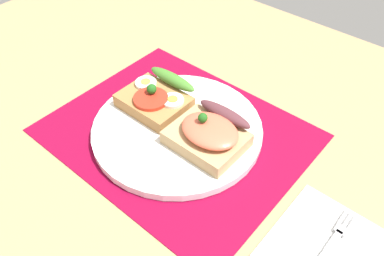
{
  "coord_description": "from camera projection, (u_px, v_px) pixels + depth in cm",
  "views": [
    {
      "loc": [
        30.2,
        -31.84,
        43.8
      ],
      "look_at": [
        3.0,
        0.0,
        3.07
      ],
      "focal_mm": 37.07,
      "sensor_mm": 36.0,
      "label": 1
    }
  ],
  "objects": [
    {
      "name": "ground_plane",
      "position": [
        178.0,
        140.0,
        0.63
      ],
      "size": [
        120.0,
        90.0,
        3.2
      ],
      "primitive_type": "cube",
      "color": "tan"
    },
    {
      "name": "placemat",
      "position": [
        177.0,
        133.0,
        0.62
      ],
      "size": [
        37.9,
        30.77,
        0.3
      ],
      "primitive_type": "cube",
      "color": "maroon",
      "rests_on": "ground_plane"
    },
    {
      "name": "plate",
      "position": [
        177.0,
        129.0,
        0.61
      ],
      "size": [
        26.25,
        26.25,
        1.27
      ],
      "primitive_type": "cylinder",
      "color": "white",
      "rests_on": "placemat"
    },
    {
      "name": "sandwich_egg_tomato",
      "position": [
        157.0,
        98.0,
        0.63
      ],
      "size": [
        10.53,
        9.52,
        4.39
      ],
      "color": "#A3703E",
      "rests_on": "plate"
    },
    {
      "name": "sandwich_salmon",
      "position": [
        208.0,
        135.0,
        0.57
      ],
      "size": [
        10.69,
        9.94,
        5.46
      ],
      "color": "tan",
      "rests_on": "plate"
    },
    {
      "name": "napkin",
      "position": [
        330.0,
        249.0,
        0.47
      ],
      "size": [
        13.74,
        13.78,
        0.6
      ],
      "primitive_type": "cube",
      "color": "white",
      "rests_on": "ground_plane"
    },
    {
      "name": "fork",
      "position": [
        332.0,
        244.0,
        0.47
      ],
      "size": [
        1.62,
        12.65,
        0.32
      ],
      "color": "#B7B7BC",
      "rests_on": "napkin"
    }
  ]
}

